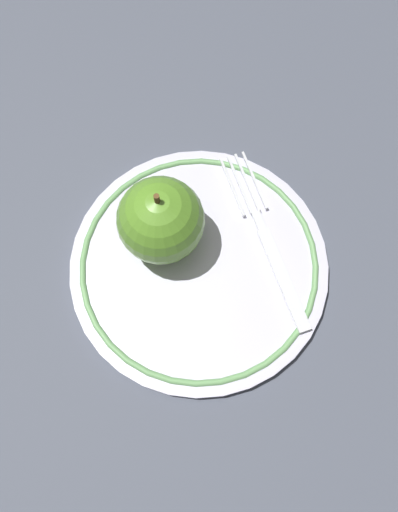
# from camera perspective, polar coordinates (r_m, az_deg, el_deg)

# --- Properties ---
(ground_plane) EXTENTS (2.00, 2.00, 0.00)m
(ground_plane) POSITION_cam_1_polar(r_m,az_deg,el_deg) (0.49, 1.25, -0.41)
(ground_plane) COLOR #484D5B
(plate) EXTENTS (0.25, 0.25, 0.01)m
(plate) POSITION_cam_1_polar(r_m,az_deg,el_deg) (0.48, -0.00, -1.05)
(plate) COLOR silver
(plate) RESTS_ON ground_plane
(apple_red_whole) EXTENTS (0.08, 0.08, 0.09)m
(apple_red_whole) POSITION_cam_1_polar(r_m,az_deg,el_deg) (0.45, -4.39, 4.08)
(apple_red_whole) COLOR #589029
(apple_red_whole) RESTS_ON plate
(fork) EXTENTS (0.19, 0.05, 0.00)m
(fork) POSITION_cam_1_polar(r_m,az_deg,el_deg) (0.48, 7.94, 1.47)
(fork) COLOR silver
(fork) RESTS_ON plate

